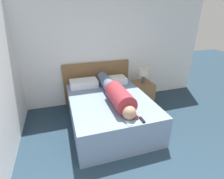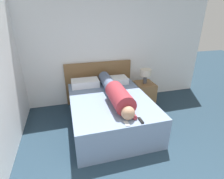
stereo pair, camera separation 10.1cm
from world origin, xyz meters
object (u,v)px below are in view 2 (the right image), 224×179
at_px(nightstand, 144,94).
at_px(tv_remote, 141,120).
at_px(person_lying, 116,92).
at_px(cell_phone, 127,124).
at_px(pillow_near_headboard, 85,83).
at_px(pillow_second, 115,80).
at_px(bed, 110,112).
at_px(table_lamp, 146,73).

relative_size(nightstand, tv_remote, 3.67).
height_order(person_lying, cell_phone, person_lying).
xyz_separation_m(pillow_near_headboard, cell_phone, (0.40, -1.59, -0.07)).
height_order(nightstand, person_lying, person_lying).
bearing_deg(nightstand, pillow_second, 170.30).
bearing_deg(person_lying, bed, 141.81).
xyz_separation_m(bed, pillow_near_headboard, (-0.38, 0.73, 0.37)).
bearing_deg(table_lamp, pillow_second, 170.30).
bearing_deg(bed, pillow_second, 66.86).
bearing_deg(bed, nightstand, 30.98).
bearing_deg(nightstand, bed, -149.02).
bearing_deg(tv_remote, person_lying, 102.33).
xyz_separation_m(person_lying, pillow_near_headboard, (-0.46, 0.80, -0.07)).
height_order(table_lamp, tv_remote, table_lamp).
xyz_separation_m(person_lying, tv_remote, (0.17, -0.78, -0.14)).
relative_size(table_lamp, tv_remote, 2.28).
xyz_separation_m(nightstand, tv_remote, (-0.75, -1.46, 0.32)).
height_order(nightstand, tv_remote, tv_remote).
xyz_separation_m(bed, pillow_second, (0.31, 0.73, 0.36)).
height_order(bed, tv_remote, tv_remote).
xyz_separation_m(nightstand, table_lamp, (0.00, 0.00, 0.52)).
relative_size(bed, table_lamp, 5.56).
bearing_deg(person_lying, nightstand, 36.24).
bearing_deg(bed, person_lying, -38.19).
bearing_deg(person_lying, tv_remote, -77.67).
distance_m(table_lamp, cell_phone, 1.78).
bearing_deg(pillow_near_headboard, bed, -62.59).
bearing_deg(table_lamp, nightstand, 180.00).
bearing_deg(pillow_near_headboard, person_lying, -59.71).
bearing_deg(pillow_second, pillow_near_headboard, 180.00).
relative_size(table_lamp, cell_phone, 2.63).
height_order(table_lamp, pillow_near_headboard, table_lamp).
height_order(pillow_second, tv_remote, pillow_second).
bearing_deg(pillow_second, nightstand, -9.70).
distance_m(bed, person_lying, 0.45).
relative_size(person_lying, cell_phone, 13.49).
bearing_deg(person_lying, pillow_near_headboard, 120.29).
distance_m(nightstand, person_lying, 1.23).
height_order(table_lamp, cell_phone, table_lamp).
distance_m(bed, cell_phone, 0.91).
xyz_separation_m(nightstand, pillow_near_headboard, (-1.39, 0.12, 0.38)).
bearing_deg(pillow_near_headboard, table_lamp, -4.93).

